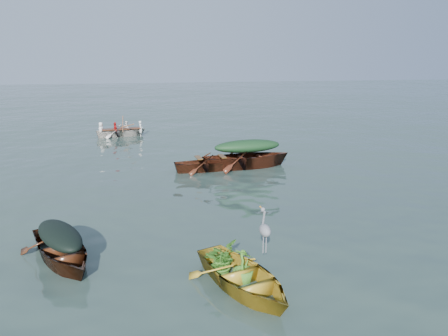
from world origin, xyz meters
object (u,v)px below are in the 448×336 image
at_px(green_tarp_boat, 247,167).
at_px(dark_covered_boat, 62,261).
at_px(yellow_dinghy, 243,289).
at_px(open_wooden_boat, 211,170).
at_px(rowed_boat, 122,136).
at_px(heron, 265,238).

bearing_deg(green_tarp_boat, dark_covered_boat, 134.51).
height_order(yellow_dinghy, open_wooden_boat, yellow_dinghy).
xyz_separation_m(yellow_dinghy, green_tarp_boat, (2.69, 9.40, 0.00)).
relative_size(dark_covered_boat, open_wooden_boat, 0.91).
bearing_deg(rowed_boat, green_tarp_boat, -158.91).
bearing_deg(heron, yellow_dinghy, -174.81).
xyz_separation_m(yellow_dinghy, open_wooden_boat, (1.13, 9.26, 0.00)).
distance_m(dark_covered_boat, heron, 4.60).
xyz_separation_m(green_tarp_boat, rowed_boat, (-5.11, 8.64, 0.00)).
height_order(yellow_dinghy, dark_covered_boat, yellow_dinghy).
bearing_deg(heron, rowed_boat, 80.24).
bearing_deg(dark_covered_boat, heron, -48.20).
bearing_deg(yellow_dinghy, dark_covered_boat, 131.56).
bearing_deg(dark_covered_boat, green_tarp_boat, 24.88).
bearing_deg(heron, open_wooden_boat, 66.97).
bearing_deg(dark_covered_boat, rowed_boat, 61.20).
height_order(dark_covered_boat, open_wooden_boat, open_wooden_boat).
bearing_deg(heron, dark_covered_boat, 137.23).
bearing_deg(open_wooden_boat, rowed_boat, 19.05).
bearing_deg(dark_covered_boat, yellow_dinghy, -53.86).
height_order(yellow_dinghy, rowed_boat, yellow_dinghy).
bearing_deg(green_tarp_boat, open_wooden_boat, 90.00).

